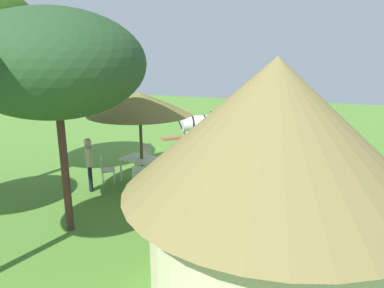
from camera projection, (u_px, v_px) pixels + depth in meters
name	position (u px, v px, depth m)	size (l,w,h in m)	color
ground_plane	(216.00, 167.00, 13.15)	(36.00, 36.00, 0.00)	#568B32
thatched_hut	(271.00, 168.00, 6.13)	(5.15, 5.15, 4.13)	beige
shade_umbrella	(140.00, 103.00, 11.21)	(3.33, 3.33, 2.91)	#4A3F26
patio_dining_table	(142.00, 161.00, 11.71)	(1.44, 1.10, 0.74)	silver
patio_chair_near_hut	(140.00, 177.00, 10.61)	(0.57, 0.56, 0.90)	silver
patio_chair_west_end	(178.00, 164.00, 11.87)	(0.57, 0.58, 0.90)	silver
patio_chair_near_lawn	(145.00, 154.00, 12.89)	(0.56, 0.55, 0.90)	silver
patio_chair_east_end	(105.00, 168.00, 11.44)	(0.59, 0.60, 0.90)	silver
guest_beside_umbrella	(89.00, 160.00, 10.72)	(0.43, 0.50, 1.66)	black
standing_watcher	(309.00, 127.00, 15.12)	(0.41, 0.53, 1.67)	black
striped_lounge_chair	(203.00, 158.00, 13.40)	(0.88, 0.68, 0.65)	#D2434E
zebra_nearest_camera	(306.00, 146.00, 12.04)	(1.96, 1.26, 1.59)	silver
zebra_by_umbrella	(199.00, 124.00, 15.53)	(1.85, 1.41, 1.59)	silver
acacia_tree_right_background	(55.00, 64.00, 7.62)	(3.92, 3.92, 5.09)	#4C2C28
brick_patio_kerb	(189.00, 137.00, 17.45)	(2.80, 0.36, 0.08)	#984C3A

